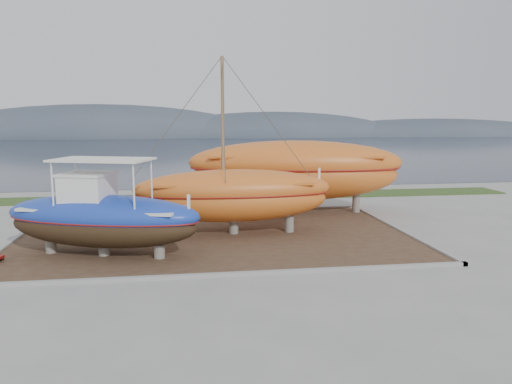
{
  "coord_description": "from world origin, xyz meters",
  "views": [
    {
      "loc": [
        -1.41,
        -19.11,
        5.64
      ],
      "look_at": [
        1.97,
        4.0,
        2.09
      ],
      "focal_mm": 35.0,
      "sensor_mm": 36.0,
      "label": 1
    }
  ],
  "objects": [
    {
      "name": "blue_caique",
      "position": [
        -4.67,
        1.19,
        2.02
      ],
      "size": [
        8.54,
        4.97,
        3.93
      ],
      "primitive_type": null,
      "rotation": [
        0.0,
        0.0,
        -0.32
      ],
      "color": "#1B3CAC",
      "rests_on": "dirt_patch"
    },
    {
      "name": "ground",
      "position": [
        0.0,
        0.0,
        0.0
      ],
      "size": [
        140.0,
        140.0,
        0.0
      ],
      "primitive_type": "plane",
      "color": "gray",
      "rests_on": "ground"
    },
    {
      "name": "orange_sailboat",
      "position": [
        0.92,
        4.22,
        4.21
      ],
      "size": [
        9.45,
        2.82,
        8.3
      ],
      "primitive_type": null,
      "rotation": [
        0.0,
        0.0,
        -0.0
      ],
      "color": "#C6601E",
      "rests_on": "dirt_patch"
    },
    {
      "name": "sea",
      "position": [
        0.0,
        70.0,
        0.0
      ],
      "size": [
        260.0,
        100.0,
        0.04
      ],
      "primitive_type": null,
      "color": "#192232",
      "rests_on": "ground"
    },
    {
      "name": "curb_frame",
      "position": [
        0.0,
        4.0,
        0.07
      ],
      "size": [
        18.6,
        12.6,
        0.15
      ],
      "primitive_type": null,
      "color": "gray",
      "rests_on": "ground"
    },
    {
      "name": "mountain_ridge",
      "position": [
        0.0,
        125.0,
        0.0
      ],
      "size": [
        200.0,
        36.0,
        20.0
      ],
      "primitive_type": null,
      "color": "#333D49",
      "rests_on": "ground"
    },
    {
      "name": "orange_bare_hull",
      "position": [
        5.03,
        9.1,
        2.1
      ],
      "size": [
        12.86,
        5.46,
        4.08
      ],
      "primitive_type": null,
      "rotation": [
        0.0,
        0.0,
        -0.14
      ],
      "color": "#C6601E",
      "rests_on": "dirt_patch"
    },
    {
      "name": "white_dinghy",
      "position": [
        -6.06,
        5.97,
        0.68
      ],
      "size": [
        4.31,
        2.25,
        1.23
      ],
      "primitive_type": null,
      "rotation": [
        0.0,
        0.0,
        -0.18
      ],
      "color": "white",
      "rests_on": "dirt_patch"
    },
    {
      "name": "grass_strip",
      "position": [
        0.0,
        15.5,
        0.04
      ],
      "size": [
        44.0,
        3.0,
        0.08
      ],
      "primitive_type": "cube",
      "color": "#284219",
      "rests_on": "ground"
    },
    {
      "name": "dirt_patch",
      "position": [
        0.0,
        4.0,
        0.03
      ],
      "size": [
        18.0,
        12.0,
        0.06
      ],
      "primitive_type": "cube",
      "color": "#422D1E",
      "rests_on": "ground"
    }
  ]
}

